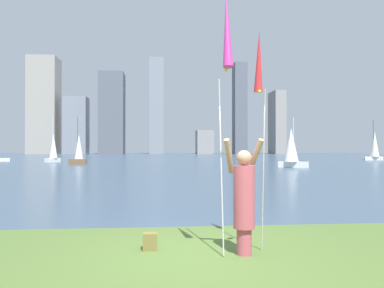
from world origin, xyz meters
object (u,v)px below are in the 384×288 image
Objects in this scene: person at (244,197)px; sailboat_7 at (291,148)px; kite_flag_left at (227,37)px; bag at (150,241)px; kite_flag_right at (259,67)px; sailboat_0 at (53,149)px; sailboat_8 at (78,151)px; sailboat_1 at (375,146)px.

person is 29.07m from sailboat_7.
sailboat_7 is (10.85, 27.51, -1.73)m from kite_flag_left.
bag is at bearing 147.98° from person.
sailboat_7 reaches higher than kite_flag_left.
kite_flag_left is (-0.36, -0.41, 2.56)m from person.
kite_flag_left reaches higher than person.
kite_flag_right reaches higher than bag.
sailboat_0 reaches higher than sailboat_8.
sailboat_1 is 40.09m from sailboat_8.
sailboat_8 reaches higher than person.
sailboat_1 reaches higher than sailboat_7.
kite_flag_right is (0.36, 0.39, 2.28)m from person.
sailboat_7 is at bearing -135.77° from sailboat_1.
sailboat_7 is at bearing -30.46° from sailboat_0.
kite_flag_left is at bearing -148.38° from person.
kite_flag_right is at bearing -122.61° from sailboat_1.
sailboat_7 is (-18.46, -17.98, -0.24)m from sailboat_1.
kite_flag_left is at bearing -132.36° from kite_flag_right.
sailboat_0 is (-12.62, 41.19, 1.51)m from bag.
sailboat_0 reaches higher than sailboat_7.
person reaches higher than bag.
kite_flag_left is 14.35× the size of bag.
sailboat_8 is (-9.45, 35.27, -2.13)m from kite_flag_left.
kite_flag_left is 1.09× the size of kite_flag_right.
kite_flag_right is at bearing -110.76° from sailboat_7.
kite_flag_right is 0.68× the size of sailboat_1.
person is at bearing 48.59° from kite_flag_left.
sailboat_8 reaches higher than bag.
person is at bearing -122.72° from sailboat_1.
sailboat_1 is 1.26× the size of sailboat_7.
kite_flag_right is at bearing 29.69° from person.
sailboat_7 is 0.91× the size of sailboat_8.
person is at bearing -111.16° from sailboat_7.
bag is (-1.21, 0.84, -3.37)m from kite_flag_left.
sailboat_8 is (-20.30, 7.76, -0.40)m from sailboat_7.
sailboat_7 is at bearing 69.24° from kite_flag_right.
person is 36.21m from sailboat_8.
sailboat_0 reaches higher than kite_flag_left.
sailboat_1 is at bearing 14.77° from sailboat_8.
person is 0.39× the size of sailboat_8.
kite_flag_left is at bearing -71.78° from sailboat_0.
kite_flag_right is 0.78× the size of sailboat_8.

